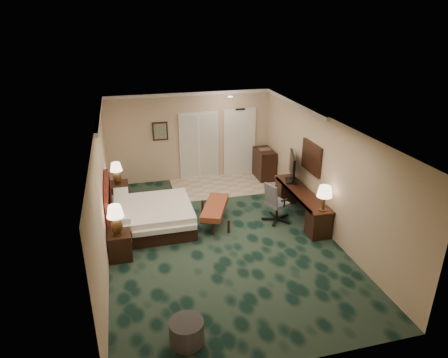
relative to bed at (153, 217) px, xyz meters
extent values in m
cube|color=black|center=(1.46, -0.86, -0.30)|extent=(5.00, 7.50, 0.00)
cube|color=white|center=(1.46, -0.86, 2.40)|extent=(5.00, 7.50, 0.00)
cube|color=#C9A98F|center=(1.46, 2.89, 1.05)|extent=(5.00, 0.00, 2.70)
cube|color=#C9A98F|center=(1.46, -4.61, 1.05)|extent=(5.00, 0.00, 2.70)
cube|color=#C9A98F|center=(-1.04, -0.86, 1.05)|extent=(0.00, 7.50, 2.70)
cube|color=#C9A98F|center=(3.96, -0.86, 1.05)|extent=(0.00, 7.50, 2.70)
cube|color=beige|center=(2.36, 2.04, -0.29)|extent=(3.20, 1.70, 0.01)
cube|color=white|center=(3.01, 2.86, 0.75)|extent=(1.02, 0.06, 2.18)
cube|color=beige|center=(1.71, 2.85, 0.75)|extent=(1.20, 0.06, 2.10)
cube|color=#3F5B4C|center=(0.56, 2.85, 1.30)|extent=(0.45, 0.06, 0.55)
cube|color=white|center=(3.92, -0.26, 1.25)|extent=(0.05, 0.95, 0.75)
cube|color=white|center=(0.00, 0.00, 0.00)|extent=(1.87, 1.74, 0.59)
cube|color=black|center=(-0.78, -1.09, 0.00)|extent=(0.47, 0.54, 0.59)
cube|color=black|center=(-0.76, 1.43, 0.03)|extent=(0.52, 0.59, 0.65)
cube|color=brown|center=(1.52, -0.08, -0.06)|extent=(0.99, 1.47, 0.47)
cylinder|color=#343434|center=(0.18, -3.79, -0.10)|extent=(0.71, 0.71, 0.40)
cube|color=black|center=(3.68, -0.38, 0.05)|extent=(0.52, 2.42, 0.70)
cube|color=black|center=(3.69, 0.31, 0.79)|extent=(0.39, 0.96, 0.77)
cube|color=black|center=(3.67, 2.34, 0.17)|extent=(0.49, 0.88, 0.92)
camera|label=1|loc=(-0.46, -8.64, 4.55)|focal=32.00mm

